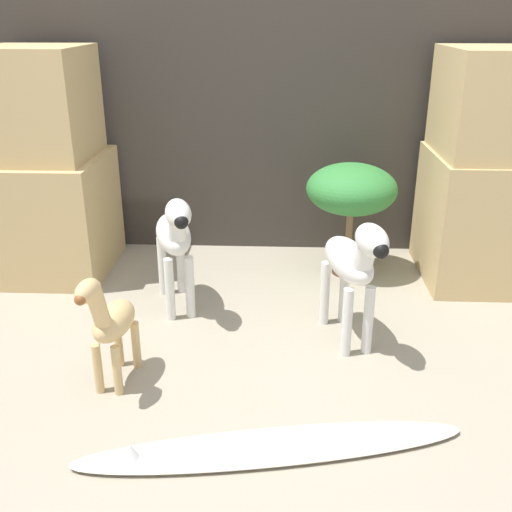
% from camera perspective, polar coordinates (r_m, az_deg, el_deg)
% --- Properties ---
extents(ground_plane, '(14.00, 14.00, 0.00)m').
position_cam_1_polar(ground_plane, '(2.27, -0.14, -13.14)').
color(ground_plane, '#9E937F').
extents(wall_back, '(6.40, 0.08, 2.20)m').
position_cam_1_polar(wall_back, '(3.40, 1.13, 18.69)').
color(wall_back, '#38332D').
rests_on(wall_back, ground_plane).
extents(rock_pillar_left, '(0.58, 0.64, 1.16)m').
position_cam_1_polar(rock_pillar_left, '(3.31, -19.29, 7.48)').
color(rock_pillar_left, tan).
rests_on(rock_pillar_left, ground_plane).
extents(rock_pillar_right, '(0.58, 0.64, 1.16)m').
position_cam_1_polar(rock_pillar_right, '(3.24, 21.41, 7.38)').
color(rock_pillar_right, tan).
rests_on(rock_pillar_right, ground_plane).
extents(zebra_right, '(0.26, 0.53, 0.59)m').
position_cam_1_polar(zebra_right, '(2.45, 9.22, -0.67)').
color(zebra_right, silver).
rests_on(zebra_right, ground_plane).
extents(zebra_left, '(0.28, 0.53, 0.59)m').
position_cam_1_polar(zebra_left, '(2.74, -7.75, 1.87)').
color(zebra_left, silver).
rests_on(zebra_left, ground_plane).
extents(giraffe_figurine, '(0.16, 0.38, 0.49)m').
position_cam_1_polar(giraffe_figurine, '(2.26, -13.73, -6.05)').
color(giraffe_figurine, tan).
rests_on(giraffe_figurine, ground_plane).
extents(potted_palm_front, '(0.47, 0.47, 0.60)m').
position_cam_1_polar(potted_palm_front, '(3.13, 9.07, 5.95)').
color(potted_palm_front, '#513323').
rests_on(potted_palm_front, ground_plane).
extents(surfboard, '(1.29, 0.42, 0.08)m').
position_cam_1_polar(surfboard, '(2.02, 1.26, -17.70)').
color(surfboard, silver).
rests_on(surfboard, ground_plane).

